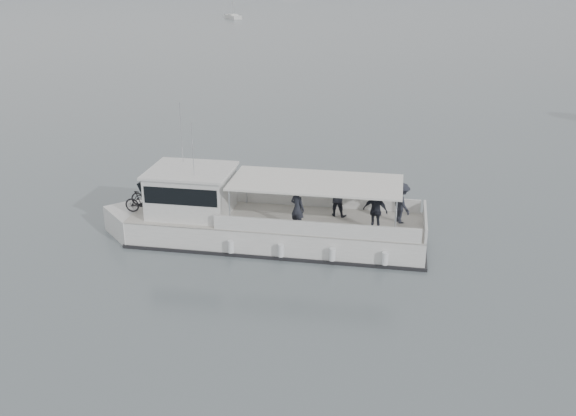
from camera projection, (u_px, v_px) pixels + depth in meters
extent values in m
plane|color=#566065|center=(231.00, 248.00, 27.80)|extent=(1400.00, 1400.00, 0.00)
cube|color=white|center=(277.00, 233.00, 28.17)|extent=(13.06, 8.16, 1.38)
cube|color=white|center=(140.00, 223.00, 29.21)|extent=(3.18, 3.18, 1.38)
cube|color=beige|center=(277.00, 218.00, 27.92)|extent=(13.06, 8.16, 0.06)
cube|color=black|center=(277.00, 241.00, 28.33)|extent=(13.30, 8.36, 0.19)
cube|color=white|center=(325.00, 201.00, 28.99)|extent=(7.85, 3.45, 0.64)
cube|color=white|center=(315.00, 229.00, 25.99)|extent=(7.85, 3.45, 0.64)
cube|color=white|center=(425.00, 221.00, 26.77)|extent=(1.44, 3.17, 0.64)
cube|color=white|center=(191.00, 192.00, 28.19)|extent=(4.26, 3.98, 1.91)
cube|color=black|center=(156.00, 187.00, 28.40)|extent=(1.60, 2.68, 1.23)
cube|color=black|center=(191.00, 185.00, 28.08)|extent=(4.08, 3.93, 0.74)
cube|color=white|center=(190.00, 170.00, 27.82)|extent=(4.54, 4.26, 0.11)
cube|color=white|center=(316.00, 182.00, 27.00)|extent=(7.90, 5.78, 0.09)
cylinder|color=silver|center=(230.00, 209.00, 26.51)|extent=(0.08, 0.08, 1.75)
cylinder|color=silver|center=(246.00, 186.00, 29.24)|extent=(0.08, 0.08, 1.75)
cylinder|color=silver|center=(396.00, 220.00, 25.40)|extent=(0.08, 0.08, 1.75)
cylinder|color=silver|center=(397.00, 195.00, 28.13)|extent=(0.08, 0.08, 1.75)
cylinder|color=silver|center=(181.00, 133.00, 28.30)|extent=(0.04, 0.04, 2.76)
cylinder|color=silver|center=(193.00, 150.00, 26.64)|extent=(0.04, 0.04, 2.34)
cylinder|color=white|center=(231.00, 247.00, 26.70)|extent=(0.33, 0.33, 0.53)
cylinder|color=white|center=(281.00, 250.00, 26.35)|extent=(0.33, 0.33, 0.53)
cylinder|color=white|center=(332.00, 254.00, 26.01)|extent=(0.33, 0.33, 0.53)
cylinder|color=white|center=(385.00, 258.00, 25.66)|extent=(0.33, 0.33, 0.53)
imported|color=black|center=(150.00, 196.00, 29.11)|extent=(1.93, 1.30, 0.96)
imported|color=black|center=(143.00, 202.00, 28.32)|extent=(1.73, 1.10, 1.01)
imported|color=#242630|center=(297.00, 209.00, 26.54)|extent=(0.74, 0.78, 1.79)
imported|color=#242630|center=(337.00, 197.00, 27.86)|extent=(1.10, 1.06, 1.79)
imported|color=#242630|center=(375.00, 211.00, 26.31)|extent=(1.09, 1.00, 1.79)
imported|color=#242630|center=(402.00, 203.00, 27.11)|extent=(0.75, 1.20, 1.79)
cube|color=white|center=(233.00, 17.00, 129.33)|extent=(2.89, 5.59, 0.75)
cube|color=white|center=(233.00, 15.00, 129.21)|extent=(1.88, 2.16, 0.45)
cylinder|color=silver|center=(232.00, 0.00, 128.14)|extent=(0.08, 0.08, 5.87)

